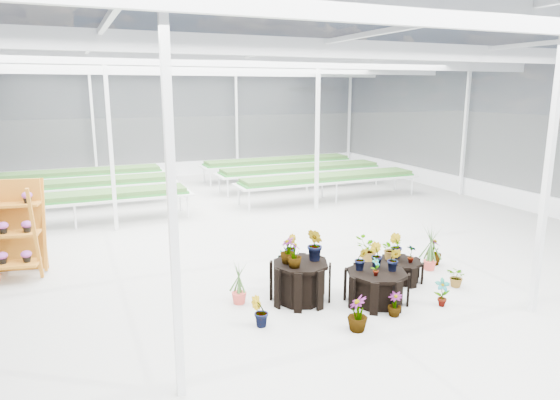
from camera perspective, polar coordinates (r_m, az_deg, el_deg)
name	(u,v)px	position (r m, az deg, el deg)	size (l,w,h in m)	color
ground_plane	(278,261)	(11.01, -0.23, -7.04)	(24.00, 24.00, 0.00)	gray
greenhouse_shell	(278,160)	(10.47, -0.24, 4.64)	(18.00, 24.00, 4.50)	white
steel_frame	(278,160)	(10.47, -0.24, 4.64)	(18.00, 24.00, 4.50)	silver
nursery_benches	(197,186)	(17.54, -9.46, 1.63)	(16.00, 7.00, 0.84)	silver
plinth_tall	(300,282)	(8.96, 2.32, -9.30)	(1.04, 1.04, 0.71)	black
plinth_mid	(376,287)	(9.07, 10.95, -9.72)	(1.09, 1.09, 0.58)	black
plinth_low	(399,271)	(10.18, 13.42, -7.85)	(0.90, 0.90, 0.40)	black
nursery_plants	(362,262)	(9.66, 9.32, -6.95)	(4.88, 3.07, 1.31)	#345726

